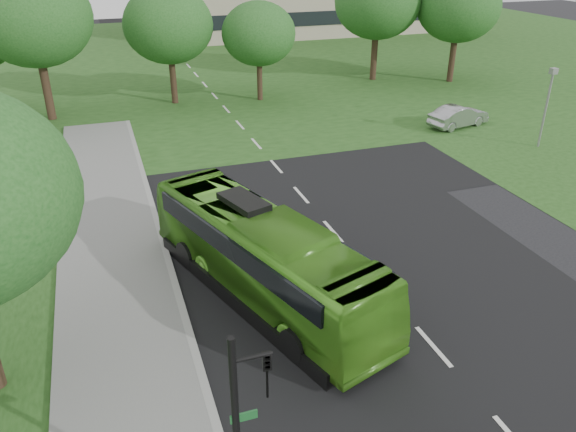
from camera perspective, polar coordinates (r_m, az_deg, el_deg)
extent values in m
plane|color=black|center=(19.82, 11.46, -9.37)|extent=(160.00, 160.00, 0.00)
cube|color=black|center=(36.54, -4.11, 8.32)|extent=(14.00, 120.00, 0.01)
cube|color=black|center=(31.12, -1.20, 5.05)|extent=(80.00, 12.00, 0.01)
cube|color=silver|center=(32.01, -1.75, 5.69)|extent=(0.15, 90.00, 0.01)
cube|color=#224B19|center=(60.32, -10.59, 15.31)|extent=(120.00, 60.00, 0.01)
cylinder|color=black|center=(42.36, -23.25, 11.48)|extent=(0.57, 0.57, 3.76)
ellipsoid|color=#1C4F1A|center=(41.53, -24.50, 17.92)|extent=(7.47, 7.47, 6.35)
cylinder|color=black|center=(44.05, -11.56, 13.15)|extent=(0.47, 0.47, 3.12)
ellipsoid|color=#1C4F1A|center=(43.31, -12.07, 18.46)|extent=(6.42, 6.42, 5.46)
cylinder|color=black|center=(44.20, -2.89, 13.44)|extent=(0.41, 0.41, 2.75)
ellipsoid|color=#1C4F1A|center=(43.52, -3.00, 18.01)|extent=(5.47, 5.47, 4.65)
cylinder|color=black|center=(51.26, 8.72, 15.52)|extent=(0.54, 0.54, 3.60)
ellipsoid|color=#1C4F1A|center=(50.58, 9.11, 20.74)|extent=(7.25, 7.25, 6.16)
cylinder|color=black|center=(51.95, 16.31, 14.86)|extent=(0.52, 0.52, 3.46)
ellipsoid|color=#1C4F1A|center=(51.30, 16.97, 19.72)|extent=(6.82, 6.82, 5.80)
imported|color=#4A9522|center=(19.44, -2.52, -4.07)|extent=(6.07, 11.45, 3.12)
imported|color=#A3A3A7|center=(39.42, 16.93, 9.68)|extent=(4.53, 2.42, 1.42)
cylinder|color=black|center=(10.31, -3.62, -14.11)|extent=(0.74, 0.08, 0.08)
imported|color=black|center=(10.71, -2.12, -15.97)|extent=(0.20, 0.23, 1.06)
cube|color=#195926|center=(11.22, -4.51, -19.66)|extent=(0.53, 0.04, 0.19)
cylinder|color=gray|center=(36.78, 24.67, 9.68)|extent=(0.13, 0.13, 4.42)
cube|color=gray|center=(36.26, 25.38, 13.16)|extent=(0.44, 0.39, 0.33)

